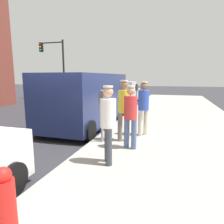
# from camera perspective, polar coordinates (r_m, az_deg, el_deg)

# --- Properties ---
(ground_plane) EXTENTS (80.00, 80.00, 0.00)m
(ground_plane) POSITION_cam_1_polar(r_m,az_deg,el_deg) (7.03, -11.82, -7.09)
(ground_plane) COLOR #2D2D33
(sidewalk_slab) EXTENTS (5.00, 32.00, 0.15)m
(sidewalk_slab) POSITION_cam_1_polar(r_m,az_deg,el_deg) (6.20, 18.27, -8.99)
(sidewalk_slab) COLOR #9E998E
(sidewalk_slab) RESTS_ON ground
(parking_meter_near) EXTENTS (0.14, 0.18, 1.52)m
(parking_meter_near) POSITION_cam_1_polar(r_m,az_deg,el_deg) (5.76, -2.86, 1.43)
(parking_meter_near) COLOR gray
(parking_meter_near) RESTS_ON sidewalk_slab
(parking_meter_far) EXTENTS (0.14, 0.18, 1.52)m
(parking_meter_far) POSITION_cam_1_polar(r_m,az_deg,el_deg) (11.21, 6.97, 5.48)
(parking_meter_far) COLOR gray
(parking_meter_far) RESTS_ON sidewalk_slab
(pedestrian_in_blue) EXTENTS (0.34, 0.34, 1.73)m
(pedestrian_in_blue) POSITION_cam_1_polar(r_m,az_deg,el_deg) (6.52, 8.84, 2.01)
(pedestrian_in_blue) COLOR beige
(pedestrian_in_blue) RESTS_ON sidewalk_slab
(pedestrian_in_white) EXTENTS (0.34, 0.34, 1.70)m
(pedestrian_in_white) POSITION_cam_1_polar(r_m,az_deg,el_deg) (4.31, -1.10, -2.25)
(pedestrian_in_white) COLOR #383D47
(pedestrian_in_white) RESTS_ON sidewalk_slab
(pedestrian_in_red) EXTENTS (0.35, 0.34, 1.65)m
(pedestrian_in_red) POSITION_cam_1_polar(r_m,az_deg,el_deg) (5.28, 5.22, -0.34)
(pedestrian_in_red) COLOR #4C608C
(pedestrian_in_red) RESTS_ON sidewalk_slab
(pedestrian_in_yellow) EXTENTS (0.34, 0.34, 1.78)m
(pedestrian_in_yellow) POSITION_cam_1_polar(r_m,az_deg,el_deg) (5.87, 3.37, 1.56)
(pedestrian_in_yellow) COLOR #726656
(pedestrian_in_yellow) RESTS_ON sidewalk_slab
(parked_van) EXTENTS (2.15, 5.21, 2.15)m
(parked_van) POSITION_cam_1_polar(r_m,az_deg,el_deg) (8.57, -6.79, 3.97)
(parked_van) COLOR navy
(parked_van) RESTS_ON ground
(parked_sedan_ahead) EXTENTS (2.01, 4.43, 1.65)m
(parked_sedan_ahead) POSITION_cam_1_polar(r_m,az_deg,el_deg) (16.15, 3.58, 5.32)
(parked_sedan_ahead) COLOR #BCBCC1
(parked_sedan_ahead) RESTS_ON ground
(traffic_light_corner) EXTENTS (2.48, 0.42, 5.20)m
(traffic_light_corner) POSITION_cam_1_polar(r_m,az_deg,el_deg) (19.29, -15.77, 13.94)
(traffic_light_corner) COLOR black
(traffic_light_corner) RESTS_ON ground
(fire_hydrant) EXTENTS (0.24, 0.24, 0.86)m
(fire_hydrant) POSITION_cam_1_polar(r_m,az_deg,el_deg) (2.89, -27.82, -21.60)
(fire_hydrant) COLOR red
(fire_hydrant) RESTS_ON sidewalk_slab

